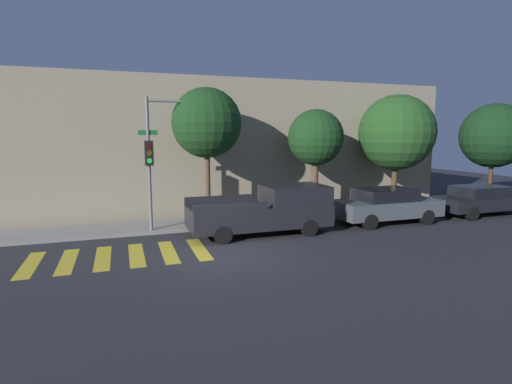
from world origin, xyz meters
The scene contains 12 objects.
ground_plane centered at (0.00, 0.00, 0.00)m, with size 60.00×60.00×0.00m, color #28282D.
sidewalk centered at (0.00, 4.21, 0.07)m, with size 26.00×2.01×0.14m, color gray.
building_row centered at (0.00, 8.61, 3.12)m, with size 26.00×6.00×6.24m, color gray.
crosswalk centered at (-3.15, 0.80, 0.00)m, with size 5.36×2.60×0.00m.
traffic_light_pole centered at (-1.58, 3.37, 3.37)m, with size 2.24×0.56×5.08m.
pickup_truck centered at (2.19, 2.10, 0.89)m, with size 5.27×2.10×1.78m.
sedan_near_corner centered at (7.54, 2.10, 0.78)m, with size 4.46×1.85×1.48m.
sedan_middle centered at (12.75, 2.10, 0.73)m, with size 4.47×1.83×1.37m.
tree_near_corner centered at (0.29, 3.95, 4.15)m, with size 2.77×2.77×5.56m.
tree_midblock centered at (5.10, 3.95, 3.55)m, with size 2.43×2.43×4.81m.
tree_far_end centered at (9.32, 3.95, 3.80)m, with size 3.52×3.52×5.56m.
tree_behind_truck centered at (15.37, 3.95, 3.65)m, with size 3.31×3.31×5.32m.
Camera 1 is at (-3.01, -11.78, 3.72)m, focal length 28.00 mm.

